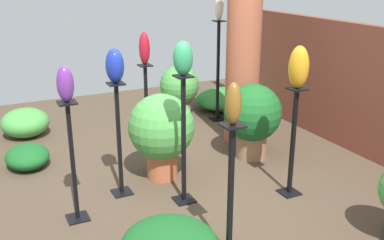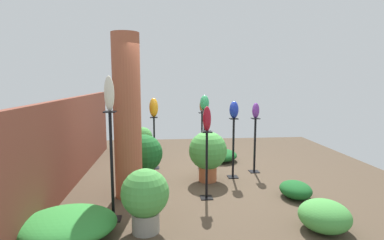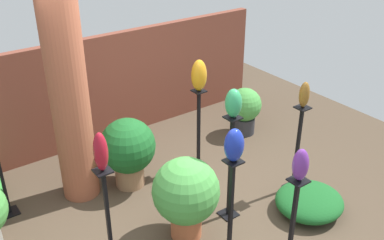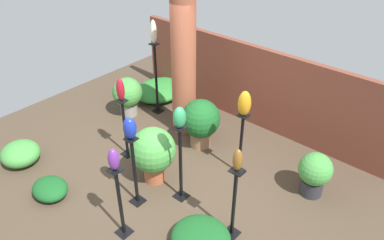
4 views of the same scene
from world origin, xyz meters
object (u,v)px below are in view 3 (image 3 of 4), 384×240
(art_vase_jade, at_px, (233,103))
(potted_plant_back_center, at_px, (244,108))
(brick_pillar, at_px, (69,97))
(pedestal_ruby, at_px, (108,221))
(pedestal_amber, at_px, (199,133))
(art_vase_cobalt, at_px, (234,145))
(pedestal_violet, at_px, (291,234))
(art_vase_bronze, at_px, (304,95))
(art_vase_violet, at_px, (300,165))
(pedestal_bronze, at_px, (297,153))
(pedestal_jade, at_px, (230,172))
(art_vase_ruby, at_px, (101,152))
(art_vase_amber, at_px, (199,75))
(pedestal_cobalt, at_px, (231,215))
(potted_plant_front_right, at_px, (186,194))
(potted_plant_near_pillar, at_px, (128,149))

(art_vase_jade, height_order, potted_plant_back_center, art_vase_jade)
(brick_pillar, xyz_separation_m, pedestal_ruby, (-0.22, -1.28, -0.83))
(pedestal_amber, xyz_separation_m, art_vase_cobalt, (-0.78, -1.58, 0.84))
(brick_pillar, distance_m, pedestal_violet, 2.84)
(pedestal_amber, height_order, art_vase_bronze, art_vase_bronze)
(art_vase_jade, bearing_deg, art_vase_violet, -96.88)
(pedestal_bronze, bearing_deg, pedestal_jade, 175.73)
(art_vase_ruby, relative_size, art_vase_violet, 1.27)
(art_vase_cobalt, bearing_deg, pedestal_violet, -60.03)
(pedestal_jade, relative_size, pedestal_violet, 1.13)
(pedestal_ruby, relative_size, pedestal_bronze, 0.97)
(pedestal_amber, bearing_deg, art_vase_jade, -108.07)
(pedestal_ruby, bearing_deg, pedestal_violet, -42.45)
(pedestal_amber, relative_size, art_vase_amber, 2.75)
(pedestal_ruby, relative_size, pedestal_amber, 0.98)
(brick_pillar, bearing_deg, art_vase_amber, -13.40)
(pedestal_violet, distance_m, art_vase_ruby, 1.96)
(art_vase_violet, relative_size, potted_plant_back_center, 0.42)
(brick_pillar, bearing_deg, pedestal_jade, -49.54)
(pedestal_amber, distance_m, pedestal_cobalt, 1.76)
(art_vase_jade, relative_size, potted_plant_front_right, 0.33)
(brick_pillar, distance_m, pedestal_bronze, 2.83)
(art_vase_violet, xyz_separation_m, potted_plant_near_pillar, (-0.51, 2.28, -0.77))
(pedestal_violet, height_order, potted_plant_near_pillar, pedestal_violet)
(pedestal_ruby, bearing_deg, pedestal_cobalt, -33.71)
(art_vase_bronze, relative_size, art_vase_jade, 0.99)
(art_vase_cobalt, xyz_separation_m, potted_plant_near_pillar, (-0.21, 1.75, -0.82))
(pedestal_bronze, bearing_deg, art_vase_jade, 175.73)
(pedestal_cobalt, bearing_deg, potted_plant_back_center, 45.05)
(pedestal_ruby, height_order, art_vase_amber, art_vase_amber)
(pedestal_cobalt, relative_size, art_vase_cobalt, 3.55)
(art_vase_jade, distance_m, potted_plant_near_pillar, 1.67)
(art_vase_bronze, relative_size, art_vase_violet, 1.01)
(pedestal_bronze, xyz_separation_m, art_vase_jade, (-1.02, 0.08, 0.94))
(art_vase_jade, bearing_deg, pedestal_violet, -96.88)
(pedestal_cobalt, distance_m, art_vase_jade, 1.14)
(art_vase_cobalt, height_order, potted_plant_near_pillar, art_vase_cobalt)
(art_vase_jade, distance_m, potted_plant_front_right, 1.09)
(art_vase_bronze, bearing_deg, pedestal_cobalt, -163.06)
(pedestal_violet, relative_size, art_vase_cobalt, 3.43)
(art_vase_bronze, height_order, art_vase_violet, art_vase_bronze)
(art_vase_bronze, xyz_separation_m, art_vase_jade, (-1.02, 0.08, 0.15))
(pedestal_bronze, relative_size, art_vase_cobalt, 3.45)
(pedestal_ruby, distance_m, art_vase_jade, 1.74)
(pedestal_jade, relative_size, art_vase_amber, 3.14)
(pedestal_ruby, relative_size, pedestal_cobalt, 0.94)
(pedestal_bronze, height_order, art_vase_cobalt, art_vase_cobalt)
(pedestal_ruby, relative_size, art_vase_cobalt, 3.33)
(pedestal_bronze, distance_m, art_vase_cobalt, 1.74)
(pedestal_cobalt, xyz_separation_m, potted_plant_front_right, (-0.17, 0.53, 0.02))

